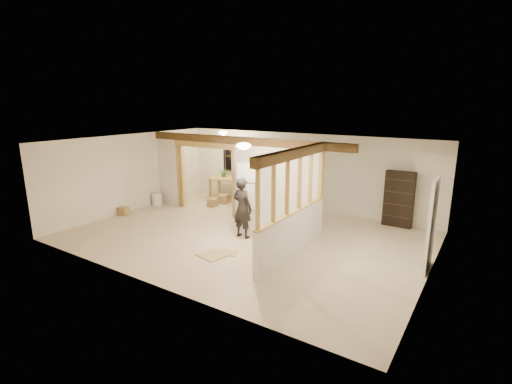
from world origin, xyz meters
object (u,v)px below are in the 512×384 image
Objects in this scene: work_table at (227,189)px; shop_vac at (178,192)px; bookshelf at (399,199)px; refrigerator at (256,195)px; woman at (242,208)px.

work_table is 2.08× the size of shop_vac.
shop_vac is 7.53m from bookshelf.
work_table is (-2.55, 2.00, -0.53)m from refrigerator.
woman is (0.16, -0.89, -0.13)m from refrigerator.
refrigerator is at bearing -13.49° from shop_vac.
woman is 3.98m from work_table.
refrigerator is 1.46× the size of work_table.
woman is 4.60m from shop_vac.
bookshelf is at bearing 34.06° from refrigerator.
work_table is 0.80× the size of bookshelf.
woman is 2.62× the size of shop_vac.
bookshelf is (3.37, 2.28, -0.13)m from refrigerator.
refrigerator is 1.16× the size of woman.
woman reaches higher than work_table.
shop_vac is at bearing -156.89° from work_table.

